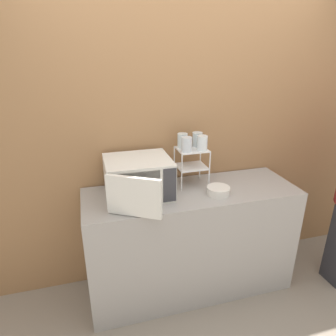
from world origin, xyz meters
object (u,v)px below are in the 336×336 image
(glass_back_right, at_px, (197,139))
(glass_front_right, at_px, (202,143))
(microwave, at_px, (138,178))
(dish_rack, at_px, (192,159))
(glass_front_left, at_px, (187,144))
(bowl, at_px, (218,191))
(glass_back_left, at_px, (182,140))

(glass_back_right, bearing_deg, glass_front_right, -89.54)
(glass_front_right, bearing_deg, microwave, -175.16)
(dish_rack, distance_m, glass_front_right, 0.17)
(microwave, relative_size, glass_front_right, 5.44)
(microwave, distance_m, glass_front_left, 0.45)
(glass_front_left, distance_m, bowl, 0.43)
(dish_rack, relative_size, bowl, 1.72)
(dish_rack, xyz_separation_m, glass_back_right, (0.06, 0.05, 0.14))
(dish_rack, bearing_deg, glass_back_right, 39.83)
(microwave, height_order, glass_front_right, glass_front_right)
(glass_front_left, distance_m, glass_back_right, 0.17)
(glass_front_left, xyz_separation_m, glass_back_right, (0.13, 0.11, 0.00))
(glass_back_right, bearing_deg, dish_rack, -140.17)
(microwave, height_order, glass_back_right, glass_back_right)
(glass_front_left, bearing_deg, glass_back_left, 88.87)
(glass_front_right, height_order, glass_back_left, same)
(microwave, bearing_deg, glass_back_left, 20.78)
(glass_front_right, bearing_deg, dish_rack, 140.21)
(microwave, height_order, bowl, microwave)
(glass_front_right, distance_m, bowl, 0.39)
(glass_back_left, bearing_deg, dish_rack, -39.57)
(microwave, relative_size, glass_back_left, 5.44)
(dish_rack, xyz_separation_m, glass_front_left, (-0.07, -0.06, 0.14))
(glass_back_left, bearing_deg, bowl, -55.25)
(glass_back_left, bearing_deg, glass_front_left, -91.13)
(glass_front_right, relative_size, glass_back_left, 1.00)
(glass_back_right, xyz_separation_m, glass_front_right, (0.00, -0.11, 0.00))
(bowl, bearing_deg, dish_rack, 120.10)
(dish_rack, height_order, glass_back_left, glass_back_left)
(dish_rack, bearing_deg, glass_front_right, -39.79)
(glass_front_left, relative_size, glass_back_right, 1.00)
(microwave, height_order, glass_back_left, glass_back_left)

